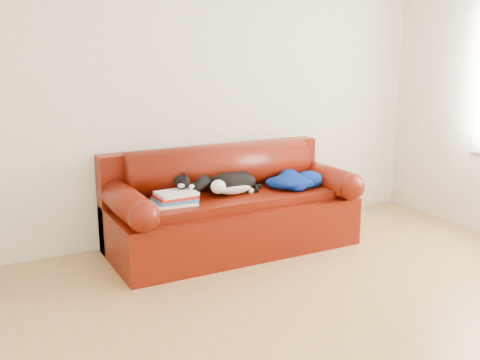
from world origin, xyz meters
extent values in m
plane|color=olive|center=(0.00, 0.00, 0.00)|extent=(4.50, 4.50, 0.00)
cube|color=beige|center=(0.00, 2.00, 1.30)|extent=(4.50, 0.02, 2.60)
cube|color=#3C0F02|center=(-0.04, 1.50, 0.21)|extent=(2.10, 0.90, 0.42)
cube|color=#3C0F02|center=(-0.04, 1.45, 0.45)|extent=(1.66, 0.62, 0.10)
cylinder|color=black|center=(-0.97, 1.17, 0.03)|extent=(0.06, 0.06, 0.05)
cylinder|color=black|center=(0.89, 1.17, 0.03)|extent=(0.06, 0.06, 0.05)
cylinder|color=black|center=(-0.97, 1.83, 0.03)|extent=(0.06, 0.06, 0.05)
cylinder|color=black|center=(0.89, 1.83, 0.03)|extent=(0.06, 0.06, 0.05)
cube|color=#3C0F02|center=(-0.04, 1.86, 0.42)|extent=(2.10, 0.18, 0.85)
cylinder|color=#3C0F02|center=(-0.04, 1.75, 0.68)|extent=(1.70, 0.40, 0.40)
cylinder|color=#3C0F02|center=(-0.97, 1.50, 0.54)|extent=(0.24, 0.88, 0.24)
sphere|color=#3C0F02|center=(-0.97, 1.06, 0.54)|extent=(0.24, 0.24, 0.24)
cylinder|color=#3C0F02|center=(0.89, 1.50, 0.54)|extent=(0.24, 0.88, 0.24)
sphere|color=#3C0F02|center=(0.89, 1.06, 0.54)|extent=(0.24, 0.24, 0.24)
cube|color=white|center=(-0.60, 1.39, 0.51)|extent=(0.35, 0.28, 0.02)
cube|color=white|center=(-0.60, 1.39, 0.51)|extent=(0.33, 0.26, 0.02)
cube|color=#1D629D|center=(-0.60, 1.39, 0.54)|extent=(0.33, 0.26, 0.02)
cube|color=white|center=(-0.60, 1.39, 0.54)|extent=(0.31, 0.24, 0.02)
cube|color=#A61613|center=(-0.60, 1.39, 0.56)|extent=(0.31, 0.24, 0.02)
cube|color=white|center=(-0.60, 1.39, 0.56)|extent=(0.30, 0.23, 0.02)
cube|color=silver|center=(-0.60, 1.39, 0.59)|extent=(0.31, 0.25, 0.02)
cube|color=white|center=(-0.60, 1.39, 0.59)|extent=(0.30, 0.24, 0.02)
ellipsoid|color=black|center=(-0.06, 1.46, 0.59)|extent=(0.51, 0.37, 0.19)
ellipsoid|color=silver|center=(-0.07, 1.41, 0.56)|extent=(0.34, 0.23, 0.12)
ellipsoid|color=silver|center=(-0.22, 1.38, 0.60)|extent=(0.16, 0.15, 0.12)
ellipsoid|color=black|center=(0.07, 1.51, 0.58)|extent=(0.23, 0.23, 0.16)
ellipsoid|color=black|center=(-0.35, 1.38, 0.65)|extent=(0.16, 0.16, 0.12)
ellipsoid|color=silver|center=(-0.37, 1.34, 0.64)|extent=(0.08, 0.07, 0.05)
sphere|color=#BF7272|center=(-0.38, 1.33, 0.64)|extent=(0.02, 0.02, 0.02)
cone|color=black|center=(-0.32, 1.35, 0.71)|extent=(0.06, 0.06, 0.06)
cone|color=black|center=(-0.34, 1.41, 0.71)|extent=(0.06, 0.06, 0.06)
cylinder|color=black|center=(0.17, 1.52, 0.53)|extent=(0.13, 0.14, 0.04)
sphere|color=silver|center=(-0.26, 1.35, 0.52)|extent=(0.04, 0.04, 0.04)
sphere|color=silver|center=(0.09, 1.40, 0.52)|extent=(0.04, 0.04, 0.04)
ellipsoid|color=#020E49|center=(0.51, 1.38, 0.57)|extent=(0.43, 0.39, 0.13)
ellipsoid|color=#020E49|center=(0.65, 1.35, 0.58)|extent=(0.26, 0.23, 0.15)
ellipsoid|color=#020E49|center=(0.41, 1.45, 0.55)|extent=(0.26, 0.30, 0.10)
ellipsoid|color=#020E49|center=(0.54, 1.51, 0.58)|extent=(0.22, 0.18, 0.15)
ellipsoid|color=#020E49|center=(0.48, 1.28, 0.55)|extent=(0.17, 0.18, 0.10)
ellipsoid|color=#B4BBC6|center=(0.59, 1.32, 0.58)|extent=(0.18, 0.07, 0.04)
camera|label=1|loc=(-2.15, -2.64, 1.73)|focal=42.00mm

